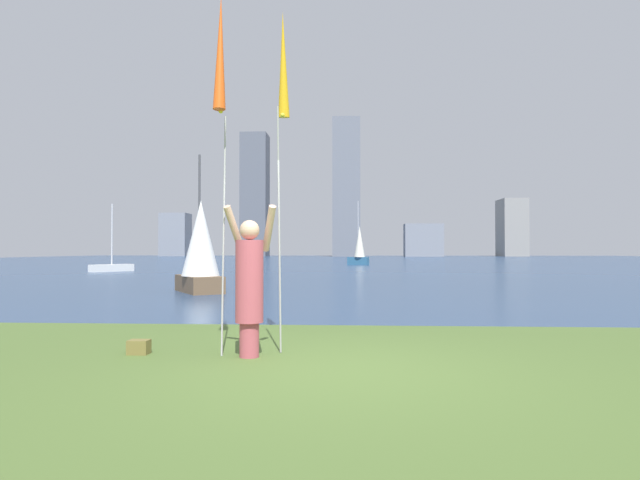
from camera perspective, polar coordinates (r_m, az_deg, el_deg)
ground at (r=57.13m, az=3.11°, el=-2.45°), size 120.00×138.00×0.12m
person at (r=6.96m, az=-7.41°, el=-4.38°), size 0.71×0.52×1.93m
kite_flag_left at (r=7.35m, az=-10.42°, el=18.11°), size 0.16×0.44×4.62m
kite_flag_right at (r=7.77m, az=-3.89°, el=17.13°), size 0.16×0.73×4.60m
bag at (r=7.56m, az=-18.49°, el=-10.61°), size 0.26×0.20×0.18m
sailboat_1 at (r=17.66m, az=-12.46°, el=-1.06°), size 2.09×2.56×4.41m
sailboat_2 at (r=36.11m, az=-21.03°, el=-2.65°), size 2.05×2.71×4.22m
sailboat_3 at (r=49.22m, az=4.14°, el=-0.61°), size 1.99×1.38×5.77m
skyline_tower_0 at (r=119.45m, az=-14.94°, el=0.54°), size 5.62×5.16×9.09m
skyline_tower_1 at (r=115.63m, az=-6.85°, el=4.69°), size 5.43×5.98×25.73m
skyline_tower_2 at (r=108.81m, az=2.79°, el=5.54°), size 5.48×4.34×27.61m
skyline_tower_3 at (r=109.51m, az=10.80°, el=-0.02°), size 7.51×3.97×6.48m
skyline_tower_4 at (r=118.71m, az=19.49°, el=1.22°), size 4.86×7.14×11.77m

